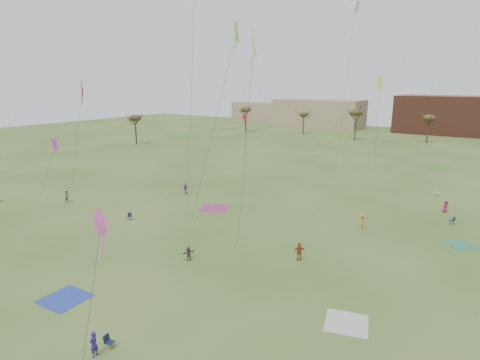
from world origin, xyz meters
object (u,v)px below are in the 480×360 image
Objects in this scene: flyer_near_right at (94,344)px; camp_chair_center at (109,344)px; spectator_fore_a at (299,252)px; camp_chair_right at (452,222)px; camp_chair_left at (129,218)px.

flyer_near_right is 1.17m from camp_chair_center.
spectator_fore_a is 2.02× the size of camp_chair_right.
camp_chair_right is at bearing 143.04° from flyer_near_right.
flyer_near_right is 19.65m from spectator_fore_a.
camp_chair_center is (-4.26, -18.15, -0.62)m from spectator_fore_a.
camp_chair_center is 1.00× the size of camp_chair_right.
camp_chair_right is at bearing 2.43° from camp_chair_left.
flyer_near_right is 40.99m from camp_chair_right.
camp_chair_center is 40.00m from camp_chair_right.
camp_chair_center is (0.13, 1.00, -0.59)m from flyer_near_right.
spectator_fore_a reaches higher than camp_chair_left.
camp_chair_left is 24.40m from camp_chair_center.
camp_chair_center is (17.70, -16.80, 0.00)m from camp_chair_left.
spectator_fore_a is 18.66m from camp_chair_center.
camp_chair_center is at bearing 157.25° from flyer_near_right.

